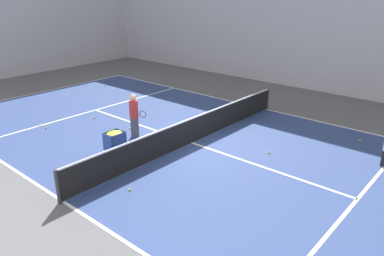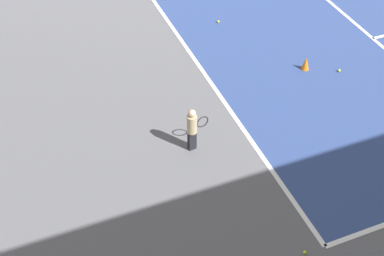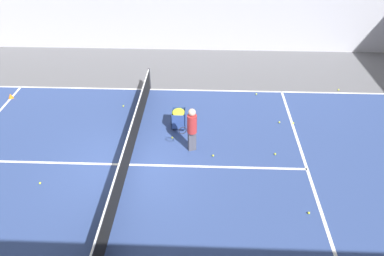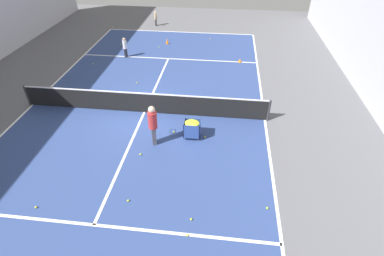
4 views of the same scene
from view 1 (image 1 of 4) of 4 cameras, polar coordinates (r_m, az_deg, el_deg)
The scene contains 24 objects.
ground_plane at distance 13.89m, azimuth 0.00°, elevation -2.29°, with size 35.22×35.22×0.00m, color #5B5B60.
court_playing_area at distance 13.89m, azimuth 0.00°, elevation -2.29°, with size 10.66×21.76×0.00m.
line_baseline_far at distance 22.20m, azimuth -21.86°, elevation 5.13°, with size 10.66×0.10×0.00m, color white.
line_sideline_left at distance 10.87m, azimuth -19.04°, elevation -10.55°, with size 0.10×21.76×0.00m, color white.
line_sideline_right at distance 18.01m, azimuth 11.18°, elevation 2.83°, with size 0.10×21.76×0.00m, color white.
line_service_near at distance 11.34m, azimuth 23.91°, elevation -9.88°, with size 10.66×0.10×0.00m, color white.
line_service_far at distance 18.12m, azimuth -14.49°, elevation 2.67°, with size 10.66×0.10×0.00m, color white.
line_centre_service at distance 13.88m, azimuth 0.00°, elevation -2.27°, with size 0.10×11.97×0.00m, color white.
hall_enclosure_right at distance 21.51m, azimuth 18.76°, elevation 16.70°, with size 0.15×31.52×8.57m.
tennis_net at distance 13.69m, azimuth 0.00°, elevation -0.32°, with size 10.96×0.10×0.99m.
coach_at_net at distance 14.33m, azimuth -8.83°, elevation 2.34°, with size 0.44×0.66×1.69m.
ball_cart at distance 13.25m, azimuth -11.71°, elevation -1.44°, with size 0.63×0.52×0.75m.
tennis_ball_1 at distance 13.16m, azimuth -13.32°, elevation -4.08°, with size 0.07×0.07×0.07m, color yellow.
tennis_ball_3 at distance 13.29m, azimuth 11.71°, elevation -3.69°, with size 0.07×0.07×0.07m, color yellow.
tennis_ball_4 at distance 16.38m, azimuth -21.37°, elevation 0.03°, with size 0.07×0.07×0.07m, color yellow.
tennis_ball_6 at distance 13.74m, azimuth -8.56°, elevation -2.64°, with size 0.07×0.07×0.07m, color yellow.
tennis_ball_9 at distance 15.37m, azimuth 24.18°, elevation -1.72°, with size 0.07×0.07×0.07m, color yellow.
tennis_ball_10 at distance 18.96m, azimuth -8.95°, elevation 4.00°, with size 0.07×0.07×0.07m, color yellow.
tennis_ball_11 at distance 22.07m, azimuth -20.26°, elevation 5.35°, with size 0.07×0.07×0.07m, color yellow.
tennis_ball_12 at distance 15.41m, azimuth -9.44°, elevation -0.03°, with size 0.07×0.07×0.07m, color yellow.
tennis_ball_14 at distance 16.97m, azimuth -14.64°, elevation 1.53°, with size 0.07×0.07×0.07m, color yellow.
tennis_ball_15 at distance 22.48m, azimuth -13.04°, elevation 6.37°, with size 0.07×0.07×0.07m, color yellow.
tennis_ball_16 at distance 16.85m, azimuth -22.13°, elevation 0.50°, with size 0.07×0.07×0.07m, color yellow.
tennis_ball_17 at distance 10.92m, azimuth -9.47°, elevation -9.23°, with size 0.07×0.07×0.07m, color yellow.
Camera 1 is at (-9.66, -8.35, 5.47)m, focal length 35.00 mm.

